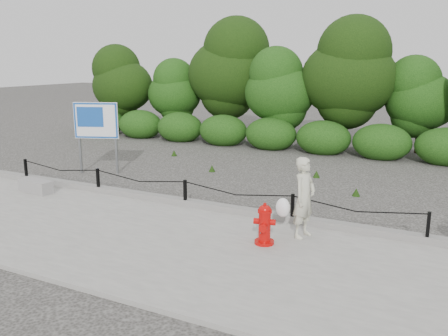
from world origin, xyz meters
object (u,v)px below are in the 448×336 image
at_px(concrete_block, 36,186).
at_px(advertising_sign, 96,124).
at_px(fire_hydrant, 265,225).
at_px(pedestrian, 303,198).

bearing_deg(concrete_block, advertising_sign, 94.26).
bearing_deg(concrete_block, fire_hydrant, -5.43).
relative_size(pedestrian, advertising_sign, 0.72).
height_order(pedestrian, concrete_block, pedestrian).
xyz_separation_m(pedestrian, concrete_block, (-6.79, -0.05, -0.58)).
bearing_deg(advertising_sign, concrete_block, -106.31).
bearing_deg(fire_hydrant, advertising_sign, 141.00).
height_order(concrete_block, advertising_sign, advertising_sign).
bearing_deg(advertising_sign, fire_hydrant, -45.98).
xyz_separation_m(pedestrian, advertising_sign, (-6.97, 2.43, 0.66)).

